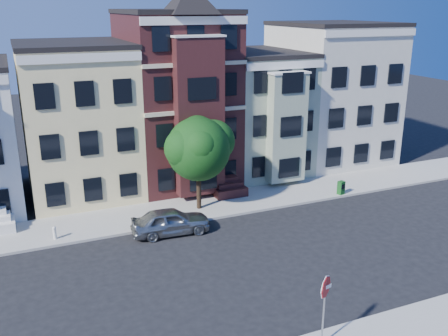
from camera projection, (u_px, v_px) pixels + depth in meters
name	position (u px, v px, depth m)	size (l,w,h in m)	color
ground	(266.00, 262.00, 25.51)	(120.00, 120.00, 0.00)	black
far_sidewalk	(209.00, 206.00, 32.48)	(60.00, 4.00, 0.15)	#9E9B93
house_yellow	(78.00, 121.00, 34.03)	(7.00, 9.00, 10.00)	#F5E19D
house_brown	(176.00, 100.00, 36.33)	(7.00, 9.00, 12.00)	#371617
house_green	(255.00, 113.00, 39.22)	(6.00, 9.00, 9.00)	#93A087
house_cream	(330.00, 94.00, 41.53)	(8.00, 9.00, 11.00)	beige
street_tree	(198.00, 153.00, 30.87)	(6.29, 6.29, 7.32)	#174F14
parked_car	(171.00, 221.00, 28.54)	(1.80, 4.48, 1.53)	#94989C
newspaper_box	(341.00, 188.00, 34.23)	(0.42, 0.37, 0.93)	#16571D
fire_hydrant	(55.00, 234.00, 27.68)	(0.21, 0.21, 0.59)	silver
stop_sign	(324.00, 306.00, 18.62)	(0.92, 0.13, 3.33)	#A20E12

